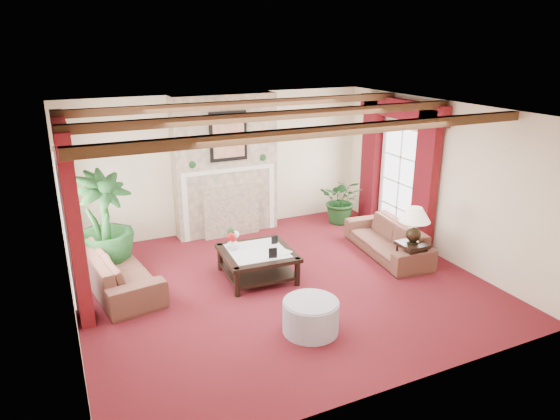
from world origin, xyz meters
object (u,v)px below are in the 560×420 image
sofa_left (117,262)px  ottoman (311,316)px  coffee_table (257,264)px  side_table (411,257)px  sofa_right (388,234)px  potted_palm (106,244)px

sofa_left → ottoman: sofa_left is taller
ottoman → coffee_table: bearing=90.9°
ottoman → side_table: bearing=20.8°
sofa_left → sofa_right: 4.59m
sofa_left → sofa_right: size_ratio=1.10×
sofa_right → coffee_table: bearing=-86.4°
sofa_right → ottoman: sofa_right is taller
potted_palm → coffee_table: potted_palm is taller
sofa_right → side_table: (-0.06, -0.74, -0.13)m
sofa_left → ottoman: (2.10, -2.35, -0.20)m
coffee_table → potted_palm: bearing=153.1°
sofa_left → potted_palm: potted_palm is taller
potted_palm → side_table: potted_palm is taller
sofa_right → potted_palm: bearing=-100.5°
sofa_left → coffee_table: sofa_left is taller
side_table → ottoman: bearing=-159.2°
coffee_table → ottoman: size_ratio=1.51×
side_table → sofa_left: bearing=162.0°
coffee_table → side_table: bearing=-16.0°
sofa_right → potted_palm: potted_palm is taller
ottoman → sofa_right: bearing=34.0°
sofa_left → side_table: bearing=-116.6°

